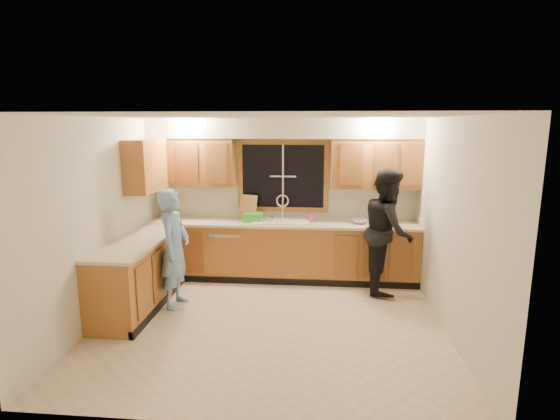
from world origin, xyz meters
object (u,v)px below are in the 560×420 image
at_px(dish_crate, 253,217).
at_px(dishwasher, 228,252).
at_px(sink, 281,225).
at_px(man, 174,249).
at_px(bowl, 359,221).
at_px(knife_block, 169,212).
at_px(woman, 388,231).
at_px(stove, 120,290).
at_px(soap_bottle, 310,216).

bearing_deg(dish_crate, dishwasher, -179.65).
relative_size(sink, dish_crate, 2.96).
xyz_separation_m(man, bowl, (2.52, 1.20, 0.15)).
bearing_deg(knife_block, woman, -33.34).
relative_size(dishwasher, stove, 0.91).
height_order(man, woman, woman).
xyz_separation_m(man, knife_block, (-0.50, 1.28, 0.23)).
bearing_deg(soap_bottle, sink, -168.64).
distance_m(soap_bottle, bowl, 0.76).
xyz_separation_m(sink, dishwasher, (-0.85, -0.01, -0.45)).
xyz_separation_m(sink, soap_bottle, (0.45, 0.09, 0.14)).
xyz_separation_m(dish_crate, soap_bottle, (0.89, 0.10, 0.02)).
bearing_deg(bowl, man, -154.61).
distance_m(woman, bowl, 0.53).
distance_m(man, woman, 3.01).
bearing_deg(soap_bottle, woman, -22.08).
height_order(dishwasher, soap_bottle, soap_bottle).
distance_m(man, knife_block, 1.39).
xyz_separation_m(woman, soap_bottle, (-1.13, 0.46, 0.10)).
bearing_deg(stove, woman, 23.34).
xyz_separation_m(dish_crate, bowl, (1.64, 0.02, -0.04)).
distance_m(stove, woman, 3.71).
distance_m(sink, man, 1.78).
bearing_deg(knife_block, dishwasher, -31.76).
distance_m(woman, knife_block, 3.43).
relative_size(dishwasher, knife_block, 3.86).
relative_size(stove, soap_bottle, 5.34).
bearing_deg(woman, soap_bottle, 73.15).
bearing_deg(woman, stove, 118.56).
bearing_deg(dish_crate, soap_bottle, 6.53).
bearing_deg(dish_crate, bowl, 0.72).
xyz_separation_m(man, dish_crate, (0.87, 1.18, 0.19)).
bearing_deg(man, dishwasher, -20.14).
relative_size(dishwasher, dish_crate, 2.82).
height_order(dishwasher, man, man).
height_order(knife_block, dish_crate, knife_block).
distance_m(man, bowl, 2.79).
xyz_separation_m(woman, dish_crate, (-2.02, 0.36, 0.09)).
height_order(dish_crate, bowl, dish_crate).
relative_size(man, woman, 0.88).
bearing_deg(dish_crate, stove, -126.78).
height_order(dishwasher, woman, woman).
relative_size(sink, soap_bottle, 5.10).
bearing_deg(woman, bowl, 50.29).
height_order(sink, stove, sink).
bearing_deg(stove, sink, 45.39).
relative_size(stove, dish_crate, 3.09).
distance_m(woman, dish_crate, 2.05).
bearing_deg(sink, man, -138.01).
height_order(man, soap_bottle, man).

